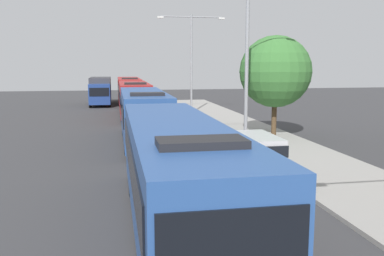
# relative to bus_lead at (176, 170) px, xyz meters

# --- Properties ---
(bus_lead) EXTENTS (2.58, 11.71, 3.21)m
(bus_lead) POSITION_rel_bus_lead_xyz_m (0.00, 0.00, 0.00)
(bus_lead) COLOR #284C8C
(bus_lead) RESTS_ON ground_plane
(bus_second_in_line) EXTENTS (2.58, 10.54, 3.21)m
(bus_second_in_line) POSITION_rel_bus_lead_xyz_m (-0.00, 13.49, -0.00)
(bus_second_in_line) COLOR #284C8C
(bus_second_in_line) RESTS_ON ground_plane
(bus_middle) EXTENTS (2.58, 10.60, 3.21)m
(bus_middle) POSITION_rel_bus_lead_xyz_m (-0.00, 26.11, -0.00)
(bus_middle) COLOR maroon
(bus_middle) RESTS_ON ground_plane
(bus_fourth_in_line) EXTENTS (2.58, 11.52, 3.21)m
(bus_fourth_in_line) POSITION_rel_bus_lead_xyz_m (-0.00, 39.14, -0.00)
(bus_fourth_in_line) COLOR maroon
(bus_fourth_in_line) RESTS_ON ground_plane
(white_suv) EXTENTS (1.86, 4.87, 1.90)m
(white_suv) POSITION_rel_bus_lead_xyz_m (3.70, 4.03, -0.66)
(white_suv) COLOR #B7B7BC
(white_suv) RESTS_ON ground_plane
(box_truck_oncoming) EXTENTS (2.35, 8.08, 3.15)m
(box_truck_oncoming) POSITION_rel_bus_lead_xyz_m (-3.30, 38.52, 0.02)
(box_truck_oncoming) COLOR navy
(box_truck_oncoming) RESTS_ON ground_plane
(streetlamp_mid) EXTENTS (5.70, 0.28, 8.35)m
(streetlamp_mid) POSITION_rel_bus_lead_xyz_m (5.40, 10.58, 3.55)
(streetlamp_mid) COLOR gray
(streetlamp_mid) RESTS_ON sidewalk
(streetlamp_far) EXTENTS (6.24, 0.28, 9.00)m
(streetlamp_far) POSITION_rel_bus_lead_xyz_m (5.40, 27.29, 3.93)
(streetlamp_far) COLOR gray
(streetlamp_far) RESTS_ON sidewalk
(roadside_tree) EXTENTS (4.51, 4.51, 6.31)m
(roadside_tree) POSITION_rel_bus_lead_xyz_m (8.31, 13.79, 2.51)
(roadside_tree) COLOR #4C3823
(roadside_tree) RESTS_ON sidewalk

